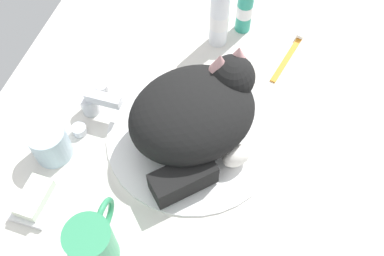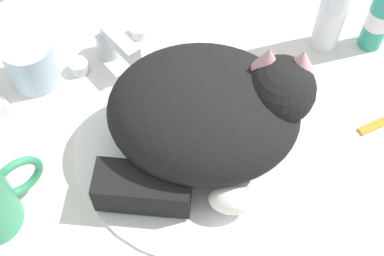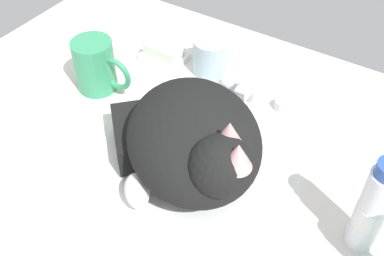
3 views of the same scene
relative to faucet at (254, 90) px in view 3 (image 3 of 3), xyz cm
name	(u,v)px [view 3 (image 3 of 3)]	position (x,y,z in cm)	size (l,w,h in cm)	color
ground_plane	(194,179)	(0.00, -20.30, -4.10)	(110.00, 82.50, 3.00)	silver
sink_basin	(194,171)	(0.00, -20.30, -2.12)	(33.15, 33.15, 0.96)	white
faucet	(254,90)	(0.00, 0.00, 0.00)	(13.67, 8.81, 6.26)	silver
cat	(193,142)	(0.36, -21.04, 5.17)	(31.85, 30.48, 15.70)	black
coffee_mug	(96,66)	(-26.22, -11.85, 2.35)	(11.87, 7.40, 9.91)	#389966
rinse_cup	(211,56)	(-11.00, 3.63, 0.96)	(7.02, 7.02, 7.14)	silver
soap_dish	(164,57)	(-21.04, 2.06, -2.00)	(9.00, 6.40, 1.20)	white
soap_bar	(164,50)	(-21.04, 2.06, -0.37)	(7.56, 4.23, 2.07)	silver
toothpaste_bottle	(373,209)	(25.67, -18.61, 4.80)	(4.10, 4.10, 15.79)	white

